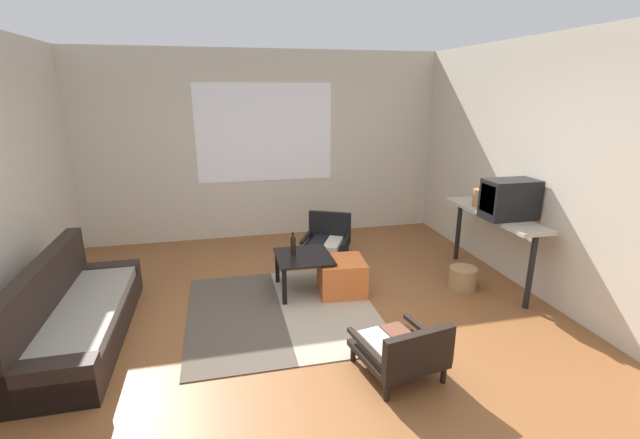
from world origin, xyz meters
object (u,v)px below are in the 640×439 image
clay_vase (482,197)px  ottoman_orange (342,276)px  wicker_basket (463,278)px  crt_television (509,199)px  console_shelf (493,221)px  armchair_striped_foreground (403,350)px  coffee_table (304,262)px  couch (75,316)px  glass_bottle (293,245)px  armchair_by_window (327,238)px

clay_vase → ottoman_orange: bearing=-174.3°
wicker_basket → clay_vase: bearing=44.1°
ottoman_orange → clay_vase: bearing=5.7°
crt_television → console_shelf: bearing=89.2°
console_shelf → wicker_basket: (-0.39, -0.12, -0.60)m
armchair_striped_foreground → clay_vase: clay_vase is taller
crt_television → clay_vase: 0.50m
coffee_table → wicker_basket: size_ratio=2.07×
couch → glass_bottle: 2.16m
armchair_by_window → clay_vase: clay_vase is taller
armchair_striped_foreground → wicker_basket: armchair_striped_foreground is taller
armchair_striped_foreground → ottoman_orange: armchair_striped_foreground is taller
ottoman_orange → clay_vase: (1.75, 0.18, 0.76)m
coffee_table → armchair_striped_foreground: 1.72m
couch → console_shelf: size_ratio=1.33×
armchair_striped_foreground → console_shelf: console_shelf is taller
glass_bottle → armchair_by_window: bearing=55.9°
crt_television → clay_vase: bearing=89.6°
coffee_table → armchair_by_window: bearing=62.2°
wicker_basket → coffee_table: bearing=169.1°
coffee_table → console_shelf: console_shelf is taller
armchair_striped_foreground → armchair_by_window: bearing=88.8°
ottoman_orange → console_shelf: size_ratio=0.32×
crt_television → armchair_striped_foreground: bearing=-144.6°
couch → crt_television: 4.38m
armchair_striped_foreground → console_shelf: bearing=40.3°
couch → armchair_by_window: (2.67, 1.47, 0.02)m
console_shelf → wicker_basket: 0.73m
clay_vase → armchair_striped_foreground: bearing=-135.0°
coffee_table → armchair_by_window: 1.10m
armchair_striped_foreground → crt_television: bearing=35.4°
coffee_table → armchair_by_window: size_ratio=0.83×
console_shelf → ottoman_orange: bearing=177.4°
ottoman_orange → clay_vase: size_ratio=1.63×
ottoman_orange → armchair_striped_foreground: bearing=-87.8°
couch → armchair_striped_foreground: size_ratio=2.84×
armchair_striped_foreground → console_shelf: size_ratio=0.47×
crt_television → wicker_basket: crt_television is taller
armchair_by_window → crt_television: size_ratio=1.40×
ottoman_orange → crt_television: bearing=-10.2°
armchair_by_window → wicker_basket: armchair_by_window is taller
armchair_by_window → ottoman_orange: armchair_by_window is taller
armchair_by_window → crt_television: crt_television is taller
armchair_by_window → ottoman_orange: (-0.11, -1.10, -0.06)m
ottoman_orange → glass_bottle: bearing=158.1°
crt_television → clay_vase: size_ratio=1.81×
glass_bottle → clay_vase: bearing=-0.6°
clay_vase → armchair_by_window: bearing=150.6°
ottoman_orange → glass_bottle: 0.63m
coffee_table → console_shelf: size_ratio=0.42×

